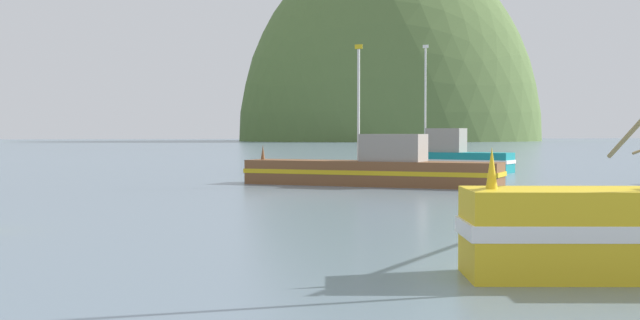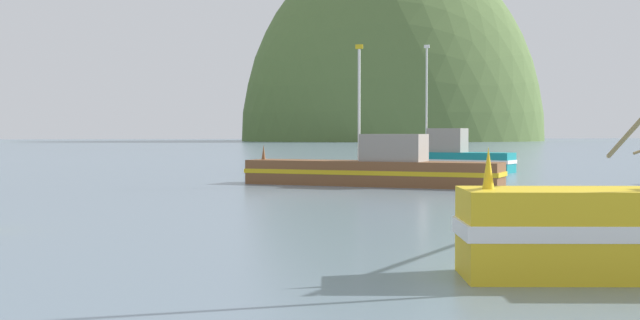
{
  "view_description": "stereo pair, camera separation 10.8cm",
  "coord_description": "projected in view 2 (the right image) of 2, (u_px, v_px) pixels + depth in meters",
  "views": [
    {
      "loc": [
        -7.1,
        -3.73,
        2.44
      ],
      "look_at": [
        -0.64,
        27.19,
        1.4
      ],
      "focal_mm": 48.0,
      "sensor_mm": 36.0,
      "label": 1
    },
    {
      "loc": [
        -7.0,
        -3.75,
        2.44
      ],
      "look_at": [
        -0.64,
        27.19,
        1.4
      ],
      "focal_mm": 48.0,
      "sensor_mm": 36.0,
      "label": 2
    }
  ],
  "objects": [
    {
      "name": "fishing_boat_brown",
      "position": [
        374.0,
        169.0,
        38.68
      ],
      "size": [
        11.0,
        8.39,
        6.42
      ],
      "rotation": [
        0.0,
        0.0,
        2.54
      ],
      "color": "brown",
      "rests_on": "ground"
    },
    {
      "name": "hill_far_right",
      "position": [
        394.0,
        141.0,
        235.99
      ],
      "size": [
        83.98,
        67.19,
        109.86
      ],
      "primitive_type": "ellipsoid",
      "color": "#516B38",
      "rests_on": "ground"
    },
    {
      "name": "fishing_boat_teal",
      "position": [
        441.0,
        158.0,
        52.75
      ],
      "size": [
        8.07,
        7.5,
        7.85
      ],
      "rotation": [
        0.0,
        0.0,
        2.41
      ],
      "color": "#147F84",
      "rests_on": "ground"
    }
  ]
}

